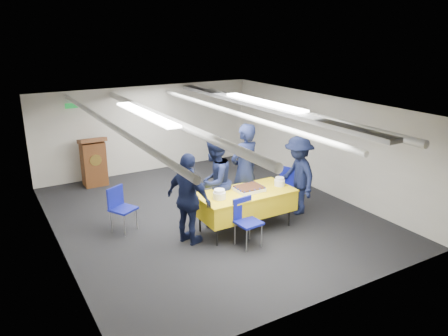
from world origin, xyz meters
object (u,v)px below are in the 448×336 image
(podium, at_px, (94,161))
(chair_right, at_px, (286,183))
(sheet_cake, at_px, (249,188))
(chair_near, at_px, (246,217))
(sailor_d, at_px, (298,175))
(chair_left, at_px, (120,204))
(sailor_b, at_px, (214,182))
(sailor_a, at_px, (245,170))
(sailor_c, at_px, (189,199))
(serving_table, at_px, (245,202))

(podium, height_order, chair_right, podium)
(sheet_cake, relative_size, chair_near, 0.61)
(chair_near, relative_size, sailor_d, 0.52)
(podium, relative_size, chair_left, 1.44)
(chair_right, distance_m, sailor_b, 1.81)
(sheet_cake, xyz_separation_m, chair_right, (1.28, 0.50, -0.28))
(podium, bearing_deg, chair_right, -46.85)
(sailor_a, bearing_deg, chair_right, 164.18)
(sailor_b, bearing_deg, sheet_cake, 104.34)
(chair_near, relative_size, chair_right, 1.00)
(podium, distance_m, sailor_c, 4.01)
(podium, height_order, chair_left, podium)
(serving_table, bearing_deg, podium, 115.30)
(podium, xyz_separation_m, sailor_c, (0.70, -3.94, 0.23))
(podium, bearing_deg, sailor_a, -56.66)
(sheet_cake, relative_size, chair_left, 0.61)
(sheet_cake, distance_m, podium, 4.43)
(sheet_cake, relative_size, sailor_c, 0.32)
(sailor_a, xyz_separation_m, sailor_b, (-0.76, -0.10, -0.09))
(sheet_cake, bearing_deg, chair_left, 152.23)
(sheet_cake, relative_size, chair_right, 0.61)
(sailor_a, bearing_deg, sheet_cake, 53.68)
(chair_near, bearing_deg, sheet_cake, 51.77)
(podium, xyz_separation_m, chair_right, (3.25, -3.47, -0.08))
(sailor_c, height_order, sailor_d, sailor_c)
(chair_near, bearing_deg, serving_table, 57.28)
(sailor_c, relative_size, sailor_d, 1.02)
(chair_left, relative_size, sailor_a, 0.45)
(serving_table, distance_m, chair_right, 1.46)
(serving_table, bearing_deg, chair_near, -122.72)
(sailor_c, bearing_deg, sailor_b, -81.43)
(chair_left, xyz_separation_m, sailor_b, (1.70, -0.68, 0.36))
(serving_table, xyz_separation_m, sheet_cake, (0.09, 0.01, 0.26))
(podium, bearing_deg, sailor_d, -49.86)
(podium, distance_m, chair_near, 4.76)
(chair_near, bearing_deg, sailor_b, 93.86)
(serving_table, distance_m, podium, 4.40)
(podium, relative_size, sailor_c, 0.74)
(chair_near, height_order, sailor_d, sailor_d)
(sheet_cake, relative_size, sailor_d, 0.32)
(chair_left, relative_size, sailor_c, 0.51)
(serving_table, relative_size, podium, 1.50)
(sheet_cake, distance_m, chair_near, 0.74)
(chair_left, distance_m, sailor_a, 2.56)
(chair_near, bearing_deg, podium, 108.89)
(chair_near, distance_m, sailor_a, 1.38)
(chair_right, relative_size, sailor_b, 0.49)
(sailor_a, height_order, sailor_d, sailor_a)
(chair_left, bearing_deg, chair_right, -10.73)
(chair_right, xyz_separation_m, sailor_c, (-2.55, -0.48, 0.31))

